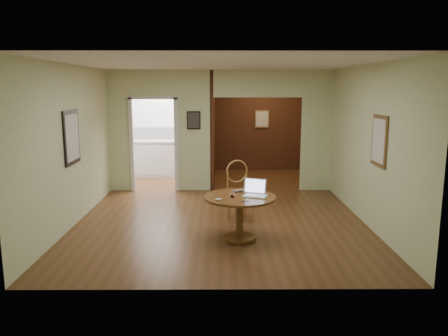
{
  "coord_description": "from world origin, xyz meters",
  "views": [
    {
      "loc": [
        0.02,
        -7.24,
        2.32
      ],
      "look_at": [
        0.06,
        -0.2,
        1.02
      ],
      "focal_mm": 35.0,
      "sensor_mm": 36.0,
      "label": 1
    }
  ],
  "objects_px": {
    "dining_table": "(240,207)",
    "open_laptop": "(255,191)",
    "chair": "(239,187)",
    "closed_laptop": "(243,191)"
  },
  "relations": [
    {
      "from": "open_laptop",
      "to": "closed_laptop",
      "type": "relative_size",
      "value": 1.31
    },
    {
      "from": "dining_table",
      "to": "open_laptop",
      "type": "xyz_separation_m",
      "value": [
        0.24,
        0.05,
        0.24
      ]
    },
    {
      "from": "chair",
      "to": "open_laptop",
      "type": "relative_size",
      "value": 2.54
    },
    {
      "from": "closed_laptop",
      "to": "chair",
      "type": "bearing_deg",
      "value": 64.21
    },
    {
      "from": "chair",
      "to": "closed_laptop",
      "type": "distance_m",
      "value": 0.75
    },
    {
      "from": "dining_table",
      "to": "open_laptop",
      "type": "distance_m",
      "value": 0.34
    },
    {
      "from": "closed_laptop",
      "to": "open_laptop",
      "type": "bearing_deg",
      "value": -85.03
    },
    {
      "from": "chair",
      "to": "closed_laptop",
      "type": "relative_size",
      "value": 3.32
    },
    {
      "from": "dining_table",
      "to": "chair",
      "type": "distance_m",
      "value": 1.05
    },
    {
      "from": "dining_table",
      "to": "chair",
      "type": "height_order",
      "value": "chair"
    }
  ]
}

